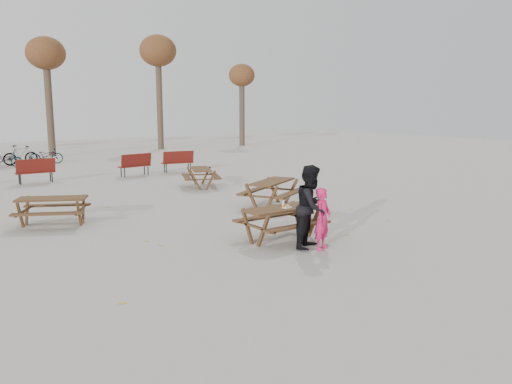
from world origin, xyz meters
TOP-DOWN VIEW (x-y plane):
  - ground at (0.00, 0.00)m, footprint 80.00×80.00m
  - main_picnic_table at (0.00, 0.00)m, footprint 1.80×1.45m
  - food_tray at (0.05, -0.16)m, footprint 0.18×0.11m
  - bread_roll at (0.05, -0.16)m, footprint 0.14×0.06m
  - soda_bottle at (-0.03, -0.11)m, footprint 0.07×0.07m
  - child at (0.24, -1.13)m, footprint 0.58×0.50m
  - adult at (0.13, -0.89)m, footprint 1.12×1.04m
  - picnic_table_east at (2.25, 3.25)m, footprint 2.41×2.26m
  - picnic_table_north at (-3.94, 4.65)m, footprint 2.17×2.03m
  - picnic_table_far at (2.42, 7.97)m, footprint 1.93×2.10m
  - park_bench_row at (-0.95, 12.69)m, footprint 12.02×0.98m
  - tree_row at (0.90, 25.15)m, footprint 32.17×3.52m
  - fallen_leaves at (0.50, 2.50)m, footprint 11.00×11.00m

SIDE VIEW (x-z plane):
  - ground at x=0.00m, z-range 0.00..0.00m
  - fallen_leaves at x=0.50m, z-range 0.00..0.01m
  - picnic_table_far at x=2.42m, z-range 0.00..0.73m
  - picnic_table_north at x=-3.94m, z-range 0.00..0.74m
  - picnic_table_east at x=2.25m, z-range 0.00..0.82m
  - park_bench_row at x=-0.95m, z-range 0.00..1.03m
  - main_picnic_table at x=0.00m, z-range 0.20..0.97m
  - child at x=0.24m, z-range 0.00..1.36m
  - food_tray at x=0.05m, z-range 0.78..0.81m
  - bread_roll at x=0.05m, z-range 0.81..0.86m
  - soda_bottle at x=-0.03m, z-range 0.76..0.93m
  - adult at x=0.13m, z-range 0.00..1.84m
  - tree_row at x=0.90m, z-range 2.06..10.32m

